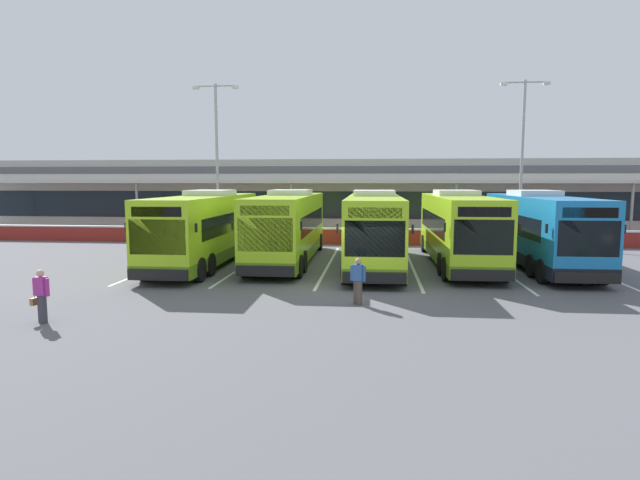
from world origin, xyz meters
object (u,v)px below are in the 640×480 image
at_px(coach_bus_centre, 374,231).
at_px(lamp_post_centre, 522,151).
at_px(coach_bus_leftmost, 206,230).
at_px(coach_bus_left_centre, 288,228).
at_px(coach_bus_rightmost, 538,231).
at_px(pedestrian_in_dark_coat, 358,280).
at_px(coach_bus_right_centre, 458,230).
at_px(pedestrian_with_handbag, 41,295).
at_px(lamp_post_west, 217,152).

height_order(coach_bus_centre, lamp_post_centre, lamp_post_centre).
bearing_deg(coach_bus_leftmost, coach_bus_left_centre, 17.86).
bearing_deg(coach_bus_rightmost, pedestrian_in_dark_coat, -133.61).
xyz_separation_m(coach_bus_rightmost, pedestrian_in_dark_coat, (-8.68, -9.11, -0.91)).
distance_m(coach_bus_centre, coach_bus_right_centre, 4.36).
relative_size(coach_bus_left_centre, lamp_post_centre, 1.11).
relative_size(pedestrian_with_handbag, pedestrian_in_dark_coat, 1.00).
height_order(pedestrian_with_handbag, pedestrian_in_dark_coat, same).
distance_m(coach_bus_left_centre, coach_bus_right_centre, 8.75).
bearing_deg(pedestrian_in_dark_coat, lamp_post_west, 119.85).
xyz_separation_m(pedestrian_in_dark_coat, lamp_post_west, (-10.65, 18.56, 5.42)).
relative_size(coach_bus_leftmost, lamp_post_centre, 1.11).
bearing_deg(lamp_post_centre, coach_bus_centre, -131.74).
bearing_deg(coach_bus_left_centre, coach_bus_leftmost, -162.14).
relative_size(coach_bus_leftmost, lamp_post_west, 1.11).
bearing_deg(pedestrian_in_dark_coat, coach_bus_rightmost, 46.39).
height_order(pedestrian_in_dark_coat, lamp_post_west, lamp_post_west).
height_order(coach_bus_leftmost, coach_bus_right_centre, same).
bearing_deg(coach_bus_rightmost, coach_bus_centre, -173.68).
height_order(coach_bus_centre, pedestrian_with_handbag, coach_bus_centre).
height_order(coach_bus_left_centre, pedestrian_with_handbag, coach_bus_left_centre).
bearing_deg(lamp_post_west, pedestrian_with_handbag, -86.75).
xyz_separation_m(coach_bus_rightmost, pedestrian_with_handbag, (-18.09, -12.42, -0.93)).
bearing_deg(coach_bus_centre, pedestrian_in_dark_coat, -93.56).
bearing_deg(coach_bus_rightmost, pedestrian_with_handbag, -145.52).
distance_m(pedestrian_with_handbag, lamp_post_west, 22.57).
distance_m(coach_bus_right_centre, pedestrian_in_dark_coat, 10.39).
bearing_deg(lamp_post_west, lamp_post_centre, 2.27).
height_order(coach_bus_left_centre, coach_bus_right_centre, same).
xyz_separation_m(coach_bus_rightmost, lamp_post_centre, (1.82, 10.29, 4.50)).
xyz_separation_m(coach_bus_right_centre, lamp_post_west, (-15.42, 9.38, 4.50)).
distance_m(coach_bus_centre, coach_bus_rightmost, 8.22).
bearing_deg(coach_bus_centre, lamp_post_west, 137.15).
bearing_deg(pedestrian_with_handbag, coach_bus_left_centre, 66.60).
bearing_deg(coach_bus_leftmost, coach_bus_right_centre, 5.65).
height_order(coach_bus_centre, lamp_post_west, lamp_post_west).
height_order(coach_bus_leftmost, lamp_post_centre, lamp_post_centre).
bearing_deg(coach_bus_left_centre, pedestrian_with_handbag, -113.40).
xyz_separation_m(pedestrian_with_handbag, lamp_post_centre, (19.91, 22.71, 5.43)).
xyz_separation_m(pedestrian_in_dark_coat, lamp_post_centre, (10.50, 19.40, 5.42)).
xyz_separation_m(coach_bus_leftmost, coach_bus_right_centre, (12.80, 1.27, 0.00)).
bearing_deg(coach_bus_right_centre, coach_bus_leftmost, -174.35).
bearing_deg(coach_bus_right_centre, coach_bus_rightmost, -1.10).
distance_m(coach_bus_centre, lamp_post_west, 15.88).
height_order(pedestrian_in_dark_coat, lamp_post_centre, lamp_post_centre).
bearing_deg(pedestrian_with_handbag, lamp_post_centre, 48.76).
distance_m(coach_bus_rightmost, lamp_post_centre, 11.38).
distance_m(coach_bus_rightmost, pedestrian_in_dark_coat, 12.61).
xyz_separation_m(lamp_post_west, lamp_post_centre, (21.15, 0.84, 0.00)).
bearing_deg(coach_bus_leftmost, pedestrian_in_dark_coat, -44.58).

